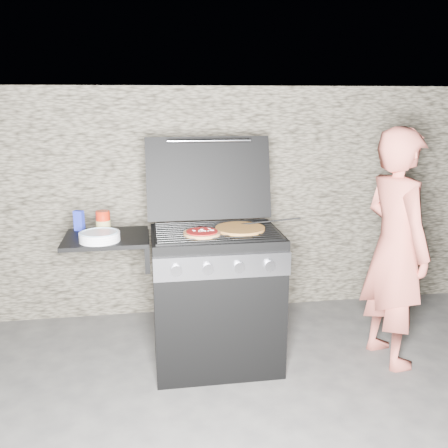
{
  "coord_description": "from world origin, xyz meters",
  "views": [
    {
      "loc": [
        -0.42,
        -2.97,
        1.72
      ],
      "look_at": [
        0.05,
        0.0,
        0.95
      ],
      "focal_mm": 40.0,
      "sensor_mm": 36.0,
      "label": 1
    }
  ],
  "objects": [
    {
      "name": "sauce_jar",
      "position": [
        -0.69,
        0.1,
        0.97
      ],
      "size": [
        0.11,
        0.11,
        0.13
      ],
      "primitive_type": "cylinder",
      "rotation": [
        0.0,
        0.0,
        -0.3
      ],
      "color": "#A61E0B",
      "rests_on": "gas_grill"
    },
    {
      "name": "ground",
      "position": [
        0.0,
        0.0,
        0.0
      ],
      "size": [
        50.0,
        50.0,
        0.0
      ],
      "primitive_type": "plane",
      "color": "#393837"
    },
    {
      "name": "person",
      "position": [
        1.15,
        -0.11,
        0.77
      ],
      "size": [
        0.45,
        0.62,
        1.55
      ],
      "primitive_type": "imported",
      "rotation": [
        0.0,
        0.0,
        1.73
      ],
      "color": "#D36352",
      "rests_on": "ground"
    },
    {
      "name": "pizza_plain",
      "position": [
        0.15,
        -0.01,
        0.92
      ],
      "size": [
        0.4,
        0.4,
        0.02
      ],
      "primitive_type": "cylinder",
      "rotation": [
        0.0,
        0.0,
        0.38
      ],
      "color": "#C98137",
      "rests_on": "gas_grill"
    },
    {
      "name": "stone_wall",
      "position": [
        0.0,
        1.05,
        0.9
      ],
      "size": [
        8.0,
        0.35,
        1.8
      ],
      "primitive_type": "cube",
      "color": "gray",
      "rests_on": "ground"
    },
    {
      "name": "gas_grill",
      "position": [
        -0.25,
        0.0,
        0.46
      ],
      "size": [
        1.34,
        0.79,
        0.91
      ],
      "primitive_type": null,
      "color": "black",
      "rests_on": "ground"
    },
    {
      "name": "plate_stack",
      "position": [
        -0.7,
        -0.1,
        0.93
      ],
      "size": [
        0.25,
        0.25,
        0.05
      ],
      "primitive_type": "cylinder",
      "rotation": [
        0.0,
        0.0,
        -0.07
      ],
      "color": "silver",
      "rests_on": "gas_grill"
    },
    {
      "name": "blue_carton",
      "position": [
        -0.84,
        0.16,
        0.97
      ],
      "size": [
        0.07,
        0.06,
        0.13
      ],
      "primitive_type": "cube",
      "rotation": [
        0.0,
        0.0,
        -0.43
      ],
      "color": "#1B2799",
      "rests_on": "gas_grill"
    },
    {
      "name": "tongs",
      "position": [
        0.34,
        0.0,
        0.95
      ],
      "size": [
        0.35,
        0.17,
        0.08
      ],
      "primitive_type": "cylinder",
      "rotation": [
        0.0,
        1.4,
        -0.43
      ],
      "color": "black",
      "rests_on": "gas_grill"
    },
    {
      "name": "pizza_topped",
      "position": [
        -0.1,
        -0.08,
        0.92
      ],
      "size": [
        0.23,
        0.23,
        0.03
      ],
      "primitive_type": null,
      "rotation": [
        0.0,
        0.0,
        0.0
      ],
      "color": "gold",
      "rests_on": "gas_grill"
    }
  ]
}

